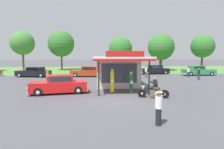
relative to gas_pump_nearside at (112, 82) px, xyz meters
name	(u,v)px	position (x,y,z in m)	size (l,w,h in m)	color
ground_plane	(115,100)	(-0.05, -2.73, -0.95)	(300.00, 300.00, 0.00)	#4C4C51
grass_verge_strip	(102,70)	(-0.05, 27.27, -0.95)	(120.00, 24.00, 0.01)	#56843D
service_station_kiosk	(118,69)	(0.84, 3.16, 0.83)	(4.97, 7.36, 3.56)	silver
gas_pump_nearside	(112,82)	(0.00, 0.00, 0.00)	(0.44, 0.44, 2.08)	slate
gas_pump_offside	(131,83)	(1.67, 0.00, -0.12)	(0.44, 0.44, 1.83)	slate
motorcycle_with_rider	(154,89)	(2.96, -2.35, -0.30)	(2.28, 0.86, 1.58)	black
featured_classic_sedan	(59,85)	(-4.54, 0.07, -0.23)	(4.99, 2.45, 1.56)	red
parked_car_back_row_far_left	(155,70)	(8.99, 15.81, -0.24)	(5.30, 2.21, 1.56)	black
parked_car_back_row_left	(198,71)	(15.41, 12.92, -0.24)	(5.44, 1.94, 1.58)	#2D844C
parked_car_back_row_centre	(119,70)	(2.70, 15.72, -0.26)	(5.27, 2.31, 1.54)	#B7B7BC
parked_car_back_row_right	(34,72)	(-10.85, 13.10, -0.26)	(5.42, 2.93, 1.49)	black
parked_car_back_row_centre_left	(89,72)	(-2.49, 12.69, -0.23)	(5.80, 2.80, 1.59)	#993819
bystander_admiring_sedan	(48,77)	(-6.80, 5.29, -0.14)	(0.34, 0.34, 1.54)	black
bystander_standing_back_lot	(159,108)	(1.41, -7.78, -0.12)	(0.35, 0.35, 1.58)	black
bystander_chatting_near_pumps	(199,74)	(12.32, 7.51, -0.14)	(0.34, 0.34, 1.54)	#2D3351
bystander_leaning_by_kiosk	(188,72)	(12.49, 10.59, -0.14)	(0.34, 0.34, 1.54)	#2D3351
bystander_strolling_foreground	(146,71)	(6.01, 10.75, -0.06)	(0.34, 0.34, 1.69)	brown
tree_oak_far_left	(61,44)	(-9.01, 26.59, 4.81)	(5.79, 5.79, 8.78)	brown
tree_oak_far_right	(161,47)	(12.81, 23.39, 4.13)	(5.72, 5.72, 7.97)	brown
tree_oak_right	(203,47)	(21.91, 22.64, 4.17)	(4.96, 4.96, 7.76)	brown
tree_oak_left	(121,49)	(4.32, 26.27, 3.86)	(5.33, 5.33, 7.49)	brown
tree_oak_distant_spare	(22,44)	(-16.46, 23.64, 4.72)	(4.79, 4.79, 8.18)	brown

